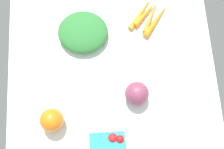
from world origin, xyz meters
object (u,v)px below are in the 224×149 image
object	(u,v)px
carrot_bunch	(150,15)
red_onion_center	(137,94)
bell_pepper_orange	(52,120)
leafy_greens_clump	(83,32)

from	to	relation	value
carrot_bunch	red_onion_center	bearing A→B (deg)	-14.27
red_onion_center	bell_pepper_orange	distance (cm)	30.31
bell_pepper_orange	carrot_bunch	distance (cm)	53.56
leafy_greens_clump	bell_pepper_orange	distance (cm)	34.17
leafy_greens_clump	red_onion_center	bearing A→B (deg)	35.80
red_onion_center	carrot_bunch	size ratio (longest dim) A/B	0.45
red_onion_center	carrot_bunch	distance (cm)	32.10
red_onion_center	carrot_bunch	xyz separation A→B (cm)	(-30.97, 7.88, -2.99)
leafy_greens_clump	bell_pepper_orange	bearing A→B (deg)	-19.77
red_onion_center	bell_pepper_orange	xyz separation A→B (cm)	(7.33, -29.41, 0.46)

